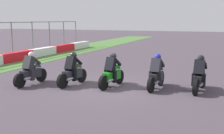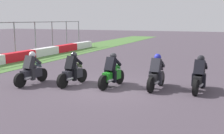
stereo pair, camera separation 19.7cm
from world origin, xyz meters
name	(u,v)px [view 2 (the right image)]	position (x,y,z in m)	size (l,w,h in m)	color
ground_plane	(111,87)	(0.00, 0.00, 0.00)	(120.00, 120.00, 0.00)	#483E48
rider_lane_a	(199,77)	(0.79, -3.64, 0.62)	(2.04, 0.56, 1.51)	black
rider_lane_b	(156,75)	(0.56, -1.90, 0.62)	(2.04, 0.55, 1.51)	black
rider_lane_c	(112,73)	(0.15, 0.00, 0.62)	(2.04, 0.59, 1.51)	black
rider_lane_d	(73,71)	(-0.23, 1.77, 0.62)	(2.04, 0.59, 1.51)	black
rider_lane_e	(31,71)	(-0.86, 3.59, 0.62)	(2.04, 0.55, 1.51)	black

